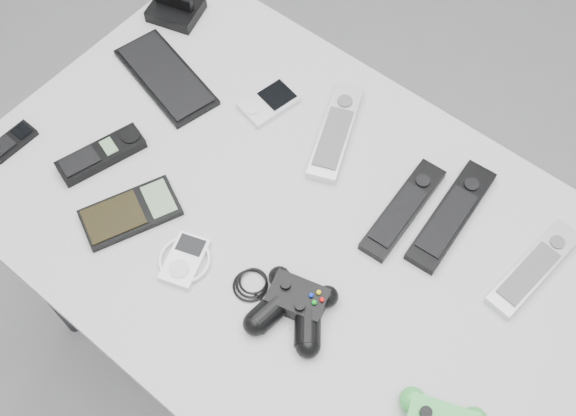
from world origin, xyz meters
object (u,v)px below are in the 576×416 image
Objects in this scene: desk at (294,239)px; mobile_phone at (12,141)px; pda at (269,102)px; remote_silver_b at (534,268)px; remote_silver_a at (336,131)px; remote_black_a at (403,209)px; remote_black_b at (452,215)px; cordless_handset at (101,154)px; pda_keyboard at (166,76)px; controller_black at (294,305)px; calculator at (130,212)px; mp3_player at (185,260)px.

mobile_phone is at bearing -158.53° from desk.
pda is 0.54m from remote_silver_b.
mobile_phone is (-0.43, -0.38, -0.00)m from remote_silver_a.
remote_black_a is at bearing -162.83° from remote_silver_b.
remote_black_a is 1.03× the size of remote_silver_b.
remote_black_b reaches higher than remote_silver_b.
remote_silver_b is 0.75m from cordless_handset.
pda_keyboard is 1.10× the size of remote_black_a.
remote_silver_a reaches higher than remote_silver_b.
controller_black is (0.48, -0.21, 0.01)m from pda_keyboard.
controller_black reaches higher than pda.
pda_keyboard is 1.46× the size of cordless_handset.
controller_black reaches higher than pda_keyboard.
remote_silver_a reaches higher than mobile_phone.
cordless_handset reaches higher than desk.
remote_black_b is at bearing 62.73° from calculator.
remote_black_a is 0.23m from remote_silver_b.
remote_silver_b reaches higher than mobile_phone.
calculator is at bearing 158.10° from mp3_player.
remote_silver_a is 0.25m from remote_black_b.
cordless_handset reaches higher than pda.
controller_black is at bearing -86.06° from remote_silver_a.
desk is 0.37m from cordless_handset.
pda_keyboard is 0.59m from remote_black_b.
remote_black_b is at bearing 21.99° from pda_keyboard.
controller_black reaches higher than mobile_phone.
remote_silver_b is at bearing 39.23° from cordless_handset.
calculator is at bearing 171.80° from controller_black.
remote_silver_a is 0.36m from mp3_player.
remote_silver_b is 0.92m from mobile_phone.
remote_silver_b reaches higher than pda.
remote_silver_b is at bearing 54.53° from calculator.
controller_black is (0.15, -0.31, 0.01)m from remote_silver_a.
mobile_phone is at bearing -97.40° from pda_keyboard.
controller_black is at bearing -124.39° from remote_silver_b.
remote_black_a is (0.51, 0.04, 0.00)m from pda_keyboard.
remote_black_b is 2.47× the size of mp3_player.
cordless_handset is (0.04, -0.20, 0.01)m from pda_keyboard.
remote_black_b is at bearing 40.91° from desk.
desk is 10.91× the size of pda.
pda_keyboard is at bearing -175.55° from remote_black_b.
cordless_handset is at bearing -151.15° from remote_silver_b.
pda_keyboard is at bearing 174.42° from remote_silver_a.
pda is at bearing 108.89° from calculator.
pda_keyboard is 0.39m from mp3_player.
remote_black_a is (0.18, -0.06, -0.00)m from remote_silver_a.
remote_black_a reaches higher than desk.
remote_silver_b reaches higher than pda_keyboard.
remote_silver_a is 1.36× the size of cordless_handset.
pda is (0.19, 0.08, 0.00)m from pda_keyboard.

